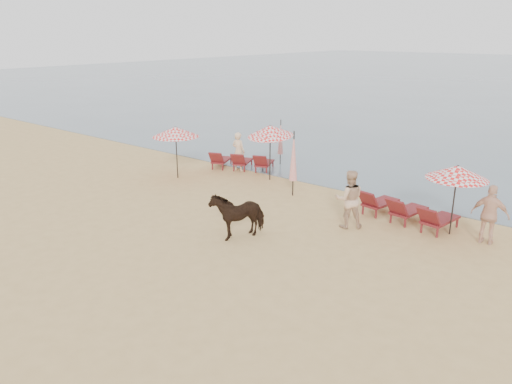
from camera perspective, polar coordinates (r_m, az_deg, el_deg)
ground at (r=13.93m, az=-13.20°, el=-9.26°), size 120.00×120.00×0.00m
lounger_cluster_left at (r=23.55m, az=-1.67°, el=3.57°), size 3.19×2.58×0.61m
lounger_cluster_right at (r=17.74m, az=16.70°, el=-1.94°), size 3.23×2.21×0.66m
umbrella_open_left_a at (r=22.12m, az=-9.18°, el=6.81°), size 2.03×2.03×2.31m
umbrella_open_left_b at (r=21.53m, az=1.64°, el=7.01°), size 1.98×2.02×2.52m
umbrella_open_right at (r=16.70m, az=22.02°, el=2.11°), size 1.89×1.89×2.31m
umbrella_closed_left at (r=24.26m, az=2.83°, el=6.27°), size 0.27×0.27×2.22m
umbrella_closed_right at (r=19.53m, az=4.31°, el=4.07°), size 0.32×0.32×2.60m
cow at (r=15.85m, az=-2.09°, el=-2.48°), size 1.32×1.89×1.46m
beachgoer_left at (r=23.30m, az=-2.02°, el=4.64°), size 0.70×0.48×1.82m
beachgoer_right_a at (r=16.69m, az=10.60°, el=-0.81°), size 1.21×1.18×1.97m
beachgoer_right_b at (r=16.73m, az=25.17°, el=-2.37°), size 1.13×0.52×1.88m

